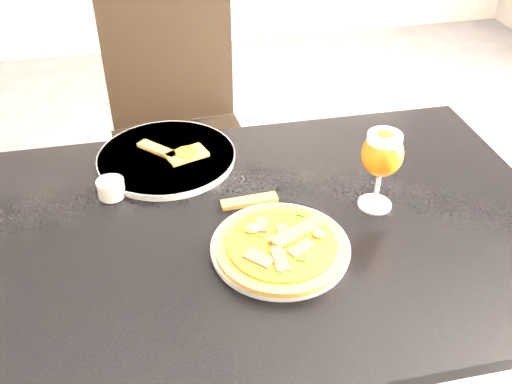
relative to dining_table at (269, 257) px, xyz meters
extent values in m
cube|color=black|center=(0.00, 0.00, 0.08)|extent=(1.22, 0.82, 0.03)
cylinder|color=black|center=(-0.53, 0.35, -0.30)|extent=(0.05, 0.05, 0.72)
cylinder|color=black|center=(0.55, 0.33, -0.30)|extent=(0.05, 0.05, 0.72)
cube|color=black|center=(-0.10, 0.71, -0.19)|extent=(0.47, 0.47, 0.04)
cylinder|color=black|center=(-0.27, 0.52, -0.43)|extent=(0.04, 0.04, 0.45)
cylinder|color=black|center=(0.09, 0.54, -0.43)|extent=(0.04, 0.04, 0.45)
cylinder|color=black|center=(-0.29, 0.87, -0.43)|extent=(0.04, 0.04, 0.45)
cylinder|color=black|center=(0.07, 0.90, -0.43)|extent=(0.04, 0.04, 0.45)
cube|color=black|center=(-0.11, 0.91, 0.07)|extent=(0.42, 0.06, 0.44)
cylinder|color=silver|center=(0.00, -0.08, 0.10)|extent=(0.31, 0.31, 0.01)
cylinder|color=brown|center=(0.00, -0.09, 0.11)|extent=(0.25, 0.25, 0.01)
cylinder|color=#AE540E|center=(0.00, -0.09, 0.12)|extent=(0.21, 0.21, 0.01)
cube|color=#452B1E|center=(0.03, -0.09, 0.12)|extent=(0.05, 0.03, 0.00)
cube|color=#452B1E|center=(0.01, -0.05, 0.12)|extent=(0.04, 0.06, 0.00)
cube|color=#452B1E|center=(-0.05, -0.06, 0.12)|extent=(0.06, 0.05, 0.00)
cube|color=#452B1E|center=(-0.02, -0.11, 0.12)|extent=(0.06, 0.05, 0.00)
cube|color=#452B1E|center=(0.01, -0.14, 0.12)|extent=(0.04, 0.06, 0.00)
ellipsoid|color=gold|center=(0.02, -0.08, 0.12)|extent=(0.02, 0.02, 0.01)
ellipsoid|color=gold|center=(-0.01, -0.03, 0.12)|extent=(0.02, 0.02, 0.01)
ellipsoid|color=gold|center=(-0.02, -0.09, 0.12)|extent=(0.02, 0.02, 0.01)
ellipsoid|color=gold|center=(-0.03, -0.15, 0.12)|extent=(0.02, 0.02, 0.01)
ellipsoid|color=gold|center=(0.01, -0.10, 0.12)|extent=(0.02, 0.02, 0.01)
cube|color=#0F4E0D|center=(0.01, -0.08, 0.12)|extent=(0.01, 0.02, 0.00)
cube|color=#0F4E0D|center=(-0.01, -0.05, 0.12)|extent=(0.01, 0.02, 0.00)
cube|color=#0F4E0D|center=(-0.05, -0.05, 0.12)|extent=(0.01, 0.01, 0.00)
cube|color=#0F4E0D|center=(-0.03, -0.09, 0.12)|extent=(0.02, 0.00, 0.00)
cube|color=#0F4E0D|center=(-0.04, -0.12, 0.12)|extent=(0.02, 0.01, 0.00)
cube|color=#0F4E0D|center=(0.00, -0.11, 0.12)|extent=(0.01, 0.02, 0.00)
cube|color=#0F4E0D|center=(0.01, -0.13, 0.12)|extent=(0.01, 0.02, 0.00)
cube|color=#0F4E0D|center=(0.05, -0.14, 0.12)|extent=(0.01, 0.01, 0.00)
cube|color=#0F4E0D|center=(0.03, -0.09, 0.12)|extent=(0.02, 0.00, 0.00)
cube|color=#0F4E0D|center=(0.05, -0.06, 0.12)|extent=(0.02, 0.01, 0.00)
cube|color=brown|center=(0.03, -0.07, 0.13)|extent=(0.12, 0.07, 0.01)
cylinder|color=silver|center=(-0.18, 0.28, 0.10)|extent=(0.36, 0.36, 0.02)
cube|color=brown|center=(-0.20, 0.30, 0.11)|extent=(0.10, 0.10, 0.01)
cube|color=brown|center=(-0.13, 0.27, 0.11)|extent=(0.10, 0.08, 0.01)
cylinder|color=#AE540E|center=(-0.13, 0.27, 0.12)|extent=(0.05, 0.05, 0.00)
cube|color=brown|center=(-0.02, 0.08, 0.09)|extent=(0.12, 0.03, 0.01)
cylinder|color=beige|center=(-0.31, 0.17, 0.11)|extent=(0.06, 0.06, 0.04)
cylinder|color=yellow|center=(-0.31, 0.17, 0.12)|extent=(0.05, 0.05, 0.01)
cylinder|color=silver|center=(0.23, 0.01, 0.09)|extent=(0.07, 0.07, 0.01)
cylinder|color=silver|center=(0.23, 0.01, 0.13)|extent=(0.01, 0.01, 0.08)
ellipsoid|color=#97530E|center=(0.23, 0.01, 0.22)|extent=(0.09, 0.09, 0.10)
cylinder|color=white|center=(0.23, 0.01, 0.26)|extent=(0.07, 0.07, 0.02)
camera|label=1|loc=(-0.23, -0.87, 0.83)|focal=40.00mm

